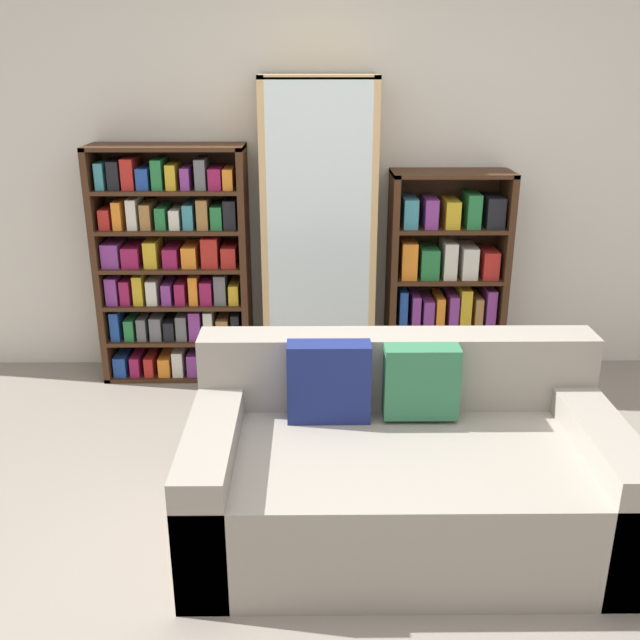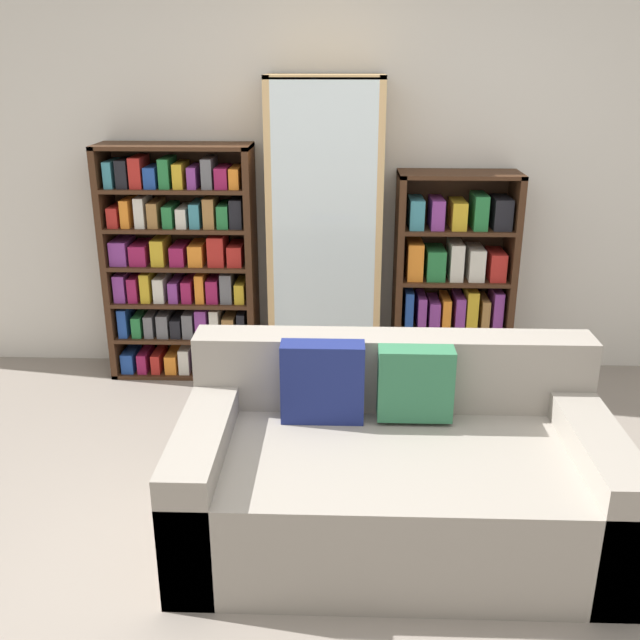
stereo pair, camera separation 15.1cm
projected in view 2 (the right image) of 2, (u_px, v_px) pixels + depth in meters
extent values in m
plane|color=gray|center=(351.00, 590.00, 2.77)|extent=(16.00, 16.00, 0.00)
cube|color=beige|center=(352.00, 160.00, 4.41)|extent=(7.02, 0.06, 2.70)
cube|color=gray|center=(394.00, 492.00, 3.01)|extent=(1.78, 0.97, 0.44)
cube|color=gray|center=(392.00, 370.00, 3.23)|extent=(1.78, 0.20, 0.34)
cube|color=gray|center=(208.00, 476.00, 3.01)|extent=(0.20, 0.97, 0.56)
cube|color=gray|center=(585.00, 484.00, 2.96)|extent=(0.20, 0.97, 0.56)
cube|color=navy|center=(323.00, 382.00, 3.09)|extent=(0.36, 0.12, 0.36)
cube|color=#2D6B47|center=(415.00, 383.00, 3.07)|extent=(0.32, 0.12, 0.32)
cube|color=#3D2314|center=(111.00, 263.00, 4.47)|extent=(0.04, 0.32, 1.47)
cube|color=#3D2314|center=(252.00, 264.00, 4.44)|extent=(0.04, 0.32, 1.47)
cube|color=#3D2314|center=(173.00, 146.00, 4.21)|extent=(0.93, 0.32, 0.02)
cube|color=#3D2314|center=(189.00, 369.00, 4.71)|extent=(0.93, 0.32, 0.02)
cube|color=#3D2314|center=(186.00, 257.00, 4.60)|extent=(0.93, 0.01, 1.47)
cube|color=#3D2314|center=(186.00, 334.00, 4.62)|extent=(0.85, 0.32, 0.02)
cube|color=#3D2314|center=(184.00, 299.00, 4.54)|extent=(0.85, 0.32, 0.02)
cube|color=#3D2314|center=(181.00, 264.00, 4.46)|extent=(0.85, 0.32, 0.02)
cube|color=#3D2314|center=(179.00, 227.00, 4.38)|extent=(0.85, 0.32, 0.02)
cube|color=#3D2314|center=(176.00, 188.00, 4.29)|extent=(0.85, 0.32, 0.02)
cube|color=#1E4293|center=(132.00, 358.00, 4.68)|extent=(0.08, 0.24, 0.13)
cube|color=#8E1947|center=(146.00, 358.00, 4.68)|extent=(0.06, 0.24, 0.13)
cube|color=#AD231E|center=(160.00, 359.00, 4.68)|extent=(0.06, 0.24, 0.13)
cube|color=orange|center=(174.00, 359.00, 4.68)|extent=(0.07, 0.24, 0.12)
cube|color=beige|center=(187.00, 356.00, 4.67)|extent=(0.07, 0.24, 0.16)
cube|color=#7A3384|center=(201.00, 358.00, 4.67)|extent=(0.06, 0.24, 0.14)
cube|color=#5B5B60|center=(216.00, 359.00, 4.67)|extent=(0.08, 0.24, 0.13)
cube|color=black|center=(229.00, 358.00, 4.66)|extent=(0.06, 0.24, 0.15)
cube|color=beige|center=(243.00, 357.00, 4.65)|extent=(0.08, 0.24, 0.17)
cube|color=#1E4293|center=(127.00, 319.00, 4.59)|extent=(0.06, 0.24, 0.18)
cube|color=#237038|center=(141.00, 322.00, 4.59)|extent=(0.06, 0.24, 0.13)
cube|color=#5B5B60|center=(153.00, 322.00, 4.59)|extent=(0.06, 0.24, 0.14)
cube|color=#5B5B60|center=(166.00, 322.00, 4.59)|extent=(0.07, 0.24, 0.15)
cube|color=black|center=(179.00, 324.00, 4.59)|extent=(0.06, 0.24, 0.12)
cube|color=#5B5B60|center=(191.00, 321.00, 4.58)|extent=(0.07, 0.24, 0.16)
cube|color=#7A3384|center=(204.00, 319.00, 4.57)|extent=(0.07, 0.24, 0.19)
cube|color=beige|center=(217.00, 320.00, 4.57)|extent=(0.06, 0.24, 0.19)
cube|color=olive|center=(230.00, 324.00, 4.58)|extent=(0.07, 0.24, 0.13)
cube|color=black|center=(243.00, 322.00, 4.57)|extent=(0.05, 0.24, 0.16)
cube|color=#7A3384|center=(124.00, 285.00, 4.51)|extent=(0.07, 0.24, 0.17)
cube|color=#8E1947|center=(137.00, 286.00, 4.51)|extent=(0.06, 0.24, 0.15)
cube|color=gold|center=(149.00, 284.00, 4.50)|extent=(0.06, 0.24, 0.18)
cube|color=beige|center=(163.00, 286.00, 4.50)|extent=(0.07, 0.24, 0.15)
cube|color=#7A3384|center=(177.00, 288.00, 4.51)|extent=(0.06, 0.24, 0.13)
cube|color=#8E1947|center=(190.00, 288.00, 4.50)|extent=(0.06, 0.24, 0.14)
cube|color=orange|center=(202.00, 285.00, 4.49)|extent=(0.05, 0.24, 0.18)
cube|color=#8E1947|center=(215.00, 288.00, 4.49)|extent=(0.07, 0.24, 0.15)
cube|color=#5B5B60|center=(228.00, 285.00, 4.48)|extent=(0.07, 0.24, 0.19)
cube|color=gold|center=(242.00, 290.00, 4.49)|extent=(0.06, 0.24, 0.12)
cube|color=#7A3384|center=(123.00, 250.00, 4.43)|extent=(0.10, 0.24, 0.15)
cube|color=#8E1947|center=(142.00, 252.00, 4.43)|extent=(0.10, 0.24, 0.12)
cube|color=gold|center=(161.00, 250.00, 4.42)|extent=(0.08, 0.24, 0.16)
cube|color=#8E1947|center=(180.00, 253.00, 4.42)|extent=(0.09, 0.24, 0.12)
cube|color=orange|center=(198.00, 252.00, 4.42)|extent=(0.09, 0.24, 0.13)
cube|color=#AD231E|center=(218.00, 248.00, 4.41)|extent=(0.10, 0.24, 0.18)
cube|color=#AD231E|center=(237.00, 253.00, 4.41)|extent=(0.09, 0.24, 0.12)
cube|color=#AD231E|center=(117.00, 215.00, 4.35)|extent=(0.06, 0.24, 0.12)
cube|color=orange|center=(129.00, 211.00, 4.34)|extent=(0.05, 0.24, 0.17)
cube|color=beige|center=(144.00, 210.00, 4.34)|extent=(0.06, 0.24, 0.18)
cube|color=olive|center=(157.00, 213.00, 4.34)|extent=(0.06, 0.24, 0.15)
cube|color=#237038|center=(171.00, 214.00, 4.34)|extent=(0.06, 0.24, 0.13)
cube|color=beige|center=(185.00, 216.00, 4.34)|extent=(0.06, 0.24, 0.12)
cube|color=teal|center=(198.00, 213.00, 4.33)|extent=(0.06, 0.24, 0.15)
cube|color=olive|center=(211.00, 211.00, 4.33)|extent=(0.07, 0.24, 0.18)
cube|color=#237038|center=(225.00, 214.00, 4.33)|extent=(0.07, 0.24, 0.14)
cube|color=black|center=(238.00, 211.00, 4.32)|extent=(0.07, 0.24, 0.17)
cube|color=teal|center=(113.00, 173.00, 4.27)|extent=(0.05, 0.24, 0.16)
cube|color=black|center=(126.00, 172.00, 4.26)|extent=(0.07, 0.24, 0.16)
cube|color=#AD231E|center=(140.00, 171.00, 4.26)|extent=(0.07, 0.24, 0.18)
cube|color=#1E4293|center=(154.00, 176.00, 4.26)|extent=(0.07, 0.24, 0.12)
cube|color=#237038|center=(168.00, 172.00, 4.25)|extent=(0.06, 0.24, 0.17)
cube|color=gold|center=(181.00, 174.00, 4.25)|extent=(0.06, 0.24, 0.15)
cube|color=#7A3384|center=(195.00, 176.00, 4.26)|extent=(0.05, 0.24, 0.13)
cube|color=#5B5B60|center=(210.00, 172.00, 4.24)|extent=(0.06, 0.24, 0.17)
cube|color=#8E1947|center=(223.00, 176.00, 4.25)|extent=(0.07, 0.24, 0.12)
cube|color=orange|center=(236.00, 177.00, 4.25)|extent=(0.06, 0.24, 0.12)
cube|color=tan|center=(272.00, 235.00, 4.35)|extent=(0.04, 0.36, 1.86)
cube|color=tan|center=(377.00, 235.00, 4.33)|extent=(0.04, 0.36, 1.86)
cube|color=tan|center=(325.00, 76.00, 4.03)|extent=(0.68, 0.36, 0.02)
cube|color=tan|center=(324.00, 372.00, 4.66)|extent=(0.68, 0.36, 0.02)
cube|color=tan|center=(326.00, 229.00, 4.51)|extent=(0.68, 0.01, 1.86)
cube|color=silver|center=(324.00, 242.00, 4.18)|extent=(0.60, 0.01, 1.83)
cube|color=tan|center=(325.00, 327.00, 4.55)|extent=(0.60, 0.32, 0.02)
cube|color=tan|center=(325.00, 282.00, 4.45)|extent=(0.60, 0.32, 0.02)
cube|color=tan|center=(325.00, 235.00, 4.34)|extent=(0.60, 0.32, 0.02)
cube|color=tan|center=(325.00, 185.00, 4.24)|extent=(0.60, 0.32, 0.02)
cube|color=tan|center=(325.00, 133.00, 4.13)|extent=(0.60, 0.32, 0.02)
cylinder|color=silver|center=(292.00, 364.00, 4.64)|extent=(0.01, 0.01, 0.08)
cone|color=silver|center=(292.00, 351.00, 4.61)|extent=(0.09, 0.09, 0.10)
cylinder|color=silver|center=(314.00, 363.00, 4.66)|extent=(0.01, 0.01, 0.08)
cone|color=silver|center=(314.00, 350.00, 4.62)|extent=(0.09, 0.09, 0.10)
cylinder|color=silver|center=(335.00, 366.00, 4.62)|extent=(0.01, 0.01, 0.08)
cone|color=silver|center=(335.00, 352.00, 4.59)|extent=(0.09, 0.09, 0.10)
cylinder|color=silver|center=(357.00, 366.00, 4.62)|extent=(0.01, 0.01, 0.08)
cone|color=silver|center=(357.00, 352.00, 4.59)|extent=(0.09, 0.09, 0.10)
cylinder|color=silver|center=(288.00, 320.00, 4.52)|extent=(0.01, 0.01, 0.08)
cone|color=silver|center=(287.00, 306.00, 4.49)|extent=(0.07, 0.07, 0.10)
cylinder|color=silver|center=(303.00, 319.00, 4.53)|extent=(0.01, 0.01, 0.08)
cone|color=silver|center=(302.00, 305.00, 4.50)|extent=(0.07, 0.07, 0.10)
cylinder|color=silver|center=(317.00, 320.00, 4.52)|extent=(0.01, 0.01, 0.08)
cone|color=silver|center=(317.00, 306.00, 4.49)|extent=(0.07, 0.07, 0.10)
cylinder|color=silver|center=(332.00, 320.00, 4.52)|extent=(0.01, 0.01, 0.08)
cone|color=silver|center=(332.00, 306.00, 4.49)|extent=(0.07, 0.07, 0.10)
cylinder|color=silver|center=(347.00, 319.00, 4.54)|extent=(0.01, 0.01, 0.08)
cone|color=silver|center=(347.00, 305.00, 4.50)|extent=(0.07, 0.07, 0.10)
cylinder|color=silver|center=(361.00, 320.00, 4.53)|extent=(0.01, 0.01, 0.08)
cone|color=silver|center=(362.00, 306.00, 4.50)|extent=(0.07, 0.07, 0.10)
cylinder|color=silver|center=(289.00, 274.00, 4.42)|extent=(0.01, 0.01, 0.09)
cone|color=silver|center=(288.00, 259.00, 4.39)|extent=(0.08, 0.08, 0.11)
cylinder|color=silver|center=(307.00, 274.00, 4.42)|extent=(0.01, 0.01, 0.09)
cone|color=silver|center=(306.00, 259.00, 4.39)|extent=(0.08, 0.08, 0.11)
cylinder|color=silver|center=(325.00, 274.00, 4.42)|extent=(0.01, 0.01, 0.09)
cone|color=silver|center=(325.00, 259.00, 4.39)|extent=(0.08, 0.08, 0.11)
cylinder|color=silver|center=(343.00, 274.00, 4.42)|extent=(0.01, 0.01, 0.09)
cone|color=silver|center=(343.00, 259.00, 4.39)|extent=(0.08, 0.08, 0.11)
cylinder|color=silver|center=(361.00, 273.00, 4.44)|extent=(0.01, 0.01, 0.09)
cone|color=silver|center=(361.00, 258.00, 4.40)|extent=(0.08, 0.08, 0.11)
cylinder|color=silver|center=(294.00, 227.00, 4.34)|extent=(0.01, 0.01, 0.06)
cone|color=silver|center=(294.00, 216.00, 4.32)|extent=(0.09, 0.09, 0.08)
cylinder|color=silver|center=(325.00, 228.00, 4.33)|extent=(0.01, 0.01, 0.06)
cone|color=silver|center=(325.00, 216.00, 4.30)|extent=(0.09, 0.09, 0.08)
cylinder|color=silver|center=(356.00, 228.00, 4.32)|extent=(0.01, 0.01, 0.06)
cone|color=silver|center=(356.00, 216.00, 4.29)|extent=(0.09, 0.09, 0.08)
cylinder|color=silver|center=(293.00, 178.00, 4.22)|extent=(0.01, 0.01, 0.06)
cone|color=silver|center=(293.00, 166.00, 4.20)|extent=(0.09, 0.09, 0.08)
cylinder|color=silver|center=(325.00, 178.00, 4.22)|extent=(0.01, 0.01, 0.06)
cone|color=silver|center=(325.00, 166.00, 4.20)|extent=(0.09, 0.09, 0.08)
cylinder|color=silver|center=(357.00, 178.00, 4.22)|extent=(0.01, 0.01, 0.06)
cone|color=silver|center=(357.00, 166.00, 4.20)|extent=(0.09, 0.09, 0.08)
cylinder|color=silver|center=(286.00, 124.00, 4.11)|extent=(0.01, 0.01, 0.08)
cone|color=silver|center=(286.00, 107.00, 4.07)|extent=(0.08, 0.08, 0.10)
cylinder|color=silver|center=(306.00, 123.00, 4.13)|extent=(0.01, 0.01, 0.08)
cone|color=silver|center=(306.00, 107.00, 4.10)|extent=(0.08, 0.08, 0.10)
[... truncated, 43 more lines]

